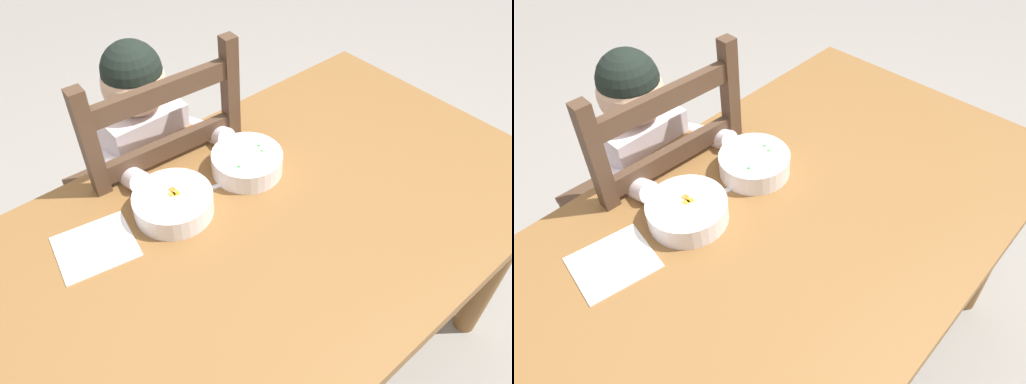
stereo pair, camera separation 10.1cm
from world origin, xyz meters
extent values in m
plane|color=gray|center=(0.00, 0.00, 0.00)|extent=(8.00, 8.00, 0.00)
cube|color=brown|center=(0.00, 0.00, 0.69)|extent=(1.32, 0.82, 0.04)
cylinder|color=brown|center=(0.59, -0.34, 0.34)|extent=(0.07, 0.07, 0.67)
cylinder|color=brown|center=(-0.59, 0.34, 0.34)|extent=(0.07, 0.07, 0.67)
cylinder|color=brown|center=(0.59, 0.34, 0.34)|extent=(0.07, 0.07, 0.67)
cube|color=#4B3424|center=(-0.08, 0.51, 0.45)|extent=(0.44, 0.44, 0.02)
cube|color=#4B3424|center=(0.12, 0.69, 0.22)|extent=(0.04, 0.04, 0.44)
cube|color=#4B3424|center=(-0.26, 0.71, 0.22)|extent=(0.04, 0.04, 0.44)
cube|color=#4B3424|center=(0.09, 0.31, 0.22)|extent=(0.04, 0.04, 0.44)
cube|color=#4B3424|center=(-0.29, 0.33, 0.22)|extent=(0.04, 0.04, 0.44)
cube|color=#4B3424|center=(0.09, 0.31, 0.73)|extent=(0.04, 0.04, 0.54)
cube|color=#4B3424|center=(-0.29, 0.33, 0.73)|extent=(0.04, 0.04, 0.54)
cube|color=#4B3424|center=(-0.10, 0.32, 0.91)|extent=(0.36, 0.05, 0.05)
cube|color=#4B3424|center=(-0.10, 0.32, 0.75)|extent=(0.36, 0.05, 0.05)
cube|color=white|center=(-0.08, 0.48, 0.62)|extent=(0.22, 0.14, 0.32)
sphere|color=#DBAF8E|center=(-0.08, 0.48, 0.86)|extent=(0.17, 0.17, 0.17)
sphere|color=black|center=(-0.08, 0.48, 0.89)|extent=(0.16, 0.16, 0.16)
cylinder|color=#3F4C72|center=(-0.14, 0.36, 0.23)|extent=(0.07, 0.07, 0.46)
cylinder|color=#3F4C72|center=(-0.03, 0.36, 0.23)|extent=(0.07, 0.07, 0.46)
cylinder|color=white|center=(-0.21, 0.38, 0.70)|extent=(0.06, 0.24, 0.13)
cylinder|color=white|center=(0.05, 0.38, 0.70)|extent=(0.06, 0.24, 0.13)
cylinder|color=white|center=(0.02, 0.16, 0.74)|extent=(0.18, 0.18, 0.05)
cylinder|color=white|center=(0.02, 0.16, 0.72)|extent=(0.08, 0.08, 0.01)
cylinder|color=green|center=(0.02, 0.16, 0.75)|extent=(0.14, 0.14, 0.03)
sphere|color=green|center=(-0.02, 0.14, 0.76)|extent=(0.01, 0.01, 0.01)
sphere|color=green|center=(0.06, 0.15, 0.76)|extent=(0.01, 0.01, 0.01)
sphere|color=green|center=(0.07, 0.17, 0.76)|extent=(0.01, 0.01, 0.01)
cylinder|color=white|center=(-0.19, 0.16, 0.74)|extent=(0.18, 0.18, 0.05)
cylinder|color=white|center=(-0.19, 0.16, 0.72)|extent=(0.08, 0.08, 0.01)
cylinder|color=orange|center=(-0.19, 0.16, 0.75)|extent=(0.15, 0.15, 0.03)
cube|color=orange|center=(-0.18, 0.17, 0.76)|extent=(0.02, 0.02, 0.01)
cube|color=orange|center=(-0.18, 0.16, 0.76)|extent=(0.02, 0.02, 0.01)
cube|color=orange|center=(-0.19, 0.16, 0.76)|extent=(0.01, 0.01, 0.01)
cube|color=silver|center=(-0.08, 0.16, 0.72)|extent=(0.09, 0.04, 0.00)
ellipsoid|color=silver|center=(-0.14, 0.18, 0.72)|extent=(0.05, 0.04, 0.01)
cube|color=white|center=(-0.38, 0.18, 0.71)|extent=(0.19, 0.17, 0.00)
camera|label=1|loc=(-0.56, -0.56, 1.55)|focal=34.81mm
camera|label=2|loc=(-0.63, -0.49, 1.55)|focal=34.81mm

